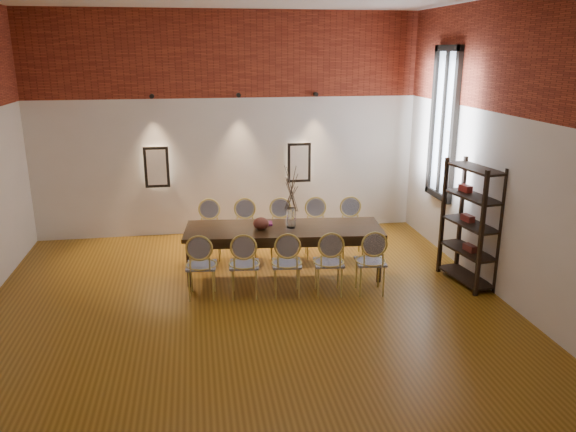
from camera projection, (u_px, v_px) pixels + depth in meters
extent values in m
cube|color=#8D5E17|center=(249.00, 313.00, 7.39)|extent=(7.00, 7.00, 0.02)
cube|color=silver|center=(228.00, 126.00, 10.18)|extent=(7.00, 0.10, 4.00)
cube|color=silver|center=(300.00, 273.00, 3.47)|extent=(7.00, 0.10, 4.00)
cube|color=silver|center=(515.00, 154.00, 7.38)|extent=(0.10, 7.00, 4.00)
cube|color=maroon|center=(226.00, 54.00, 9.76)|extent=(7.00, 0.02, 1.50)
cube|color=maroon|center=(299.00, 63.00, 3.18)|extent=(7.00, 0.02, 1.50)
cube|color=maroon|center=(521.00, 56.00, 7.02)|extent=(0.02, 7.00, 1.50)
cube|color=#FFEAC6|center=(157.00, 167.00, 10.08)|extent=(0.36, 0.06, 0.66)
cube|color=#FFEAC6|center=(299.00, 162.00, 10.49)|extent=(0.36, 0.06, 0.66)
cylinder|color=black|center=(152.00, 96.00, 9.69)|extent=(0.08, 0.10, 0.08)
cylinder|color=black|center=(239.00, 95.00, 9.93)|extent=(0.08, 0.10, 0.08)
cylinder|color=black|center=(316.00, 94.00, 10.15)|extent=(0.08, 0.10, 0.08)
cube|color=silver|center=(444.00, 124.00, 9.22)|extent=(0.02, 0.78, 2.38)
cube|color=black|center=(443.00, 124.00, 9.21)|extent=(0.08, 0.90, 2.50)
cube|color=black|center=(443.00, 124.00, 9.21)|extent=(0.06, 0.06, 2.40)
cube|color=#352211|center=(284.00, 251.00, 8.56)|extent=(3.03, 1.25, 0.75)
cylinder|color=silver|center=(291.00, 218.00, 8.41)|extent=(0.14, 0.14, 0.30)
ellipsoid|color=brown|center=(261.00, 223.00, 8.35)|extent=(0.24, 0.24, 0.18)
cube|color=#7F1F5D|center=(264.00, 223.00, 8.60)|extent=(0.28, 0.21, 0.03)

